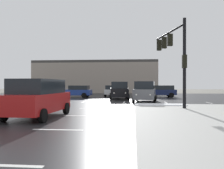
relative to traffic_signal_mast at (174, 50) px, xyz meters
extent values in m
plane|color=slate|center=(-5.96, 4.59, -4.41)|extent=(120.00, 120.00, 0.00)
cube|color=#232326|center=(-5.96, 4.59, -4.40)|extent=(44.00, 44.00, 0.02)
cube|color=white|center=(-0.96, 0.59, -4.24)|extent=(4.00, 1.60, 0.06)
cube|color=silver|center=(-5.96, -9.41, -4.38)|extent=(2.00, 0.15, 0.01)
cube|color=silver|center=(-5.96, -5.41, -4.38)|extent=(2.00, 0.15, 0.01)
cube|color=silver|center=(-5.96, -1.41, -4.38)|extent=(2.00, 0.15, 0.01)
cube|color=silver|center=(-5.96, 2.59, -4.38)|extent=(2.00, 0.15, 0.01)
cube|color=silver|center=(-5.96, 6.59, -4.38)|extent=(2.00, 0.15, 0.01)
cube|color=silver|center=(-5.96, 10.59, -4.38)|extent=(2.00, 0.15, 0.01)
cube|color=silver|center=(-5.96, 14.59, -4.38)|extent=(2.00, 0.15, 0.01)
cube|color=silver|center=(-5.96, 18.59, -4.38)|extent=(2.00, 0.15, 0.01)
cube|color=silver|center=(-5.96, 22.59, -4.38)|extent=(2.00, 0.15, 0.01)
cube|color=silver|center=(-15.96, 4.59, -4.38)|extent=(0.15, 2.00, 0.01)
cube|color=silver|center=(-11.96, 4.59, -4.38)|extent=(0.15, 2.00, 0.01)
cube|color=silver|center=(-7.96, 4.59, -4.38)|extent=(0.15, 2.00, 0.01)
cube|color=silver|center=(-3.96, 4.59, -4.38)|extent=(0.15, 2.00, 0.01)
cube|color=silver|center=(0.04, 4.59, -4.38)|extent=(0.15, 2.00, 0.01)
cube|color=silver|center=(4.04, 4.59, -4.38)|extent=(0.15, 2.00, 0.01)
cube|color=silver|center=(-2.46, 0.59, -4.38)|extent=(0.45, 7.00, 0.01)
cylinder|color=black|center=(0.43, -1.82, -1.18)|extent=(0.22, 0.22, 6.17)
cylinder|color=black|center=(-0.22, 0.95, 1.51)|extent=(1.44, 5.58, 0.14)
cube|color=black|center=(-0.16, 0.68, 0.88)|extent=(0.41, 0.36, 0.95)
sphere|color=red|center=(-0.20, 0.83, 1.17)|extent=(0.20, 0.20, 0.20)
cube|color=black|center=(-0.45, 1.92, 0.88)|extent=(0.41, 0.36, 0.95)
sphere|color=red|center=(-0.49, 2.08, 1.17)|extent=(0.20, 0.20, 0.20)
cube|color=black|center=(-0.75, 3.17, 0.88)|extent=(0.41, 0.36, 0.95)
sphere|color=red|center=(-0.78, 3.33, 1.17)|extent=(0.20, 0.20, 0.20)
cube|color=black|center=(0.43, -1.82, -1.07)|extent=(0.28, 0.36, 0.90)
cube|color=gray|center=(-10.76, 30.15, -1.44)|extent=(24.64, 8.00, 5.94)
cube|color=#3F3D3A|center=(-10.76, 30.15, 1.78)|extent=(24.64, 8.00, 0.50)
cube|color=#B21919|center=(-8.07, -6.21, -3.58)|extent=(2.15, 4.88, 0.95)
cube|color=black|center=(-8.07, -6.21, -2.73)|extent=(1.94, 3.43, 0.75)
cylinder|color=black|center=(-8.97, -4.54, -4.06)|extent=(0.25, 0.67, 0.66)
cylinder|color=black|center=(-7.02, -4.63, -4.06)|extent=(0.25, 0.67, 0.66)
cylinder|color=black|center=(-9.11, -7.80, -4.06)|extent=(0.25, 0.67, 0.66)
cylinder|color=black|center=(-7.16, -7.89, -4.06)|extent=(0.25, 0.67, 0.66)
sphere|color=white|center=(-8.59, -3.84, -3.58)|extent=(0.18, 0.18, 0.18)
sphere|color=white|center=(-7.34, -3.89, -3.58)|extent=(0.18, 0.18, 0.18)
cube|color=navy|center=(-10.79, 11.89, -3.71)|extent=(4.52, 1.86, 0.70)
cube|color=black|center=(-10.12, 11.88, -3.08)|extent=(2.50, 1.69, 0.55)
cylinder|color=black|center=(-12.34, 11.01, -4.06)|extent=(0.66, 0.23, 0.66)
cylinder|color=black|center=(-12.31, 12.81, -4.06)|extent=(0.66, 0.23, 0.66)
cylinder|color=black|center=(-9.28, 10.97, -4.06)|extent=(0.66, 0.23, 0.66)
cylinder|color=black|center=(-9.25, 12.77, -4.06)|extent=(0.66, 0.23, 0.66)
sphere|color=white|center=(-13.00, 11.35, -3.71)|extent=(0.18, 0.18, 0.18)
sphere|color=white|center=(-12.99, 12.50, -3.71)|extent=(0.18, 0.18, 0.18)
cube|color=#141E47|center=(0.29, 13.62, -3.71)|extent=(4.57, 1.97, 0.70)
cube|color=black|center=(0.97, 13.65, -3.08)|extent=(2.54, 1.75, 0.55)
cylinder|color=black|center=(-1.20, 12.66, -4.06)|extent=(0.67, 0.25, 0.66)
cylinder|color=black|center=(-1.27, 14.46, -4.06)|extent=(0.67, 0.25, 0.66)
cylinder|color=black|center=(1.86, 12.78, -4.06)|extent=(0.67, 0.25, 0.66)
cylinder|color=black|center=(1.79, 14.58, -4.06)|extent=(0.67, 0.25, 0.66)
sphere|color=white|center=(-1.88, 12.96, -3.71)|extent=(0.18, 0.18, 0.18)
sphere|color=white|center=(-1.93, 14.11, -3.71)|extent=(0.18, 0.18, 0.18)
cube|color=black|center=(-4.75, 9.29, -3.58)|extent=(2.43, 4.97, 0.95)
cube|color=black|center=(-4.75, 9.29, -2.73)|extent=(2.13, 3.52, 0.75)
cylinder|color=black|center=(-3.62, 7.77, -4.06)|extent=(0.29, 0.68, 0.66)
cylinder|color=black|center=(-5.56, 7.57, -4.06)|extent=(0.29, 0.68, 0.66)
cylinder|color=black|center=(-3.95, 11.02, -4.06)|extent=(0.29, 0.68, 0.66)
cylinder|color=black|center=(-5.89, 10.82, -4.06)|extent=(0.29, 0.68, 0.66)
sphere|color=white|center=(-3.89, 7.02, -3.58)|extent=(0.18, 0.18, 0.18)
sphere|color=white|center=(-5.14, 6.89, -3.58)|extent=(0.18, 0.18, 0.18)
cube|color=white|center=(-5.85, 15.28, -3.71)|extent=(2.28, 4.67, 0.70)
cube|color=black|center=(-5.93, 14.60, -3.08)|extent=(1.92, 2.64, 0.55)
cylinder|color=black|center=(-6.58, 16.90, -4.06)|extent=(0.29, 0.68, 0.66)
cylinder|color=black|center=(-4.79, 16.70, -4.06)|extent=(0.29, 0.68, 0.66)
cylinder|color=black|center=(-6.91, 13.85, -4.06)|extent=(0.29, 0.68, 0.66)
cylinder|color=black|center=(-5.13, 13.66, -4.06)|extent=(0.29, 0.68, 0.66)
sphere|color=white|center=(-6.18, 17.53, -3.71)|extent=(0.18, 0.18, 0.18)
sphere|color=white|center=(-5.04, 17.40, -3.71)|extent=(0.18, 0.18, 0.18)
cube|color=slate|center=(-1.89, 5.41, -3.58)|extent=(2.50, 5.00, 0.95)
cube|color=black|center=(-1.89, 5.41, -2.73)|extent=(2.18, 3.55, 0.75)
cylinder|color=black|center=(-1.12, 3.68, -4.06)|extent=(0.30, 0.68, 0.66)
cylinder|color=black|center=(-3.05, 3.91, -4.06)|extent=(0.30, 0.68, 0.66)
cylinder|color=black|center=(-0.73, 6.92, -4.06)|extent=(0.30, 0.68, 0.66)
cylinder|color=black|center=(-2.67, 7.15, -4.06)|extent=(0.30, 0.68, 0.66)
sphere|color=white|center=(-1.55, 3.01, -3.58)|extent=(0.18, 0.18, 0.18)
sphere|color=white|center=(-2.79, 3.15, -3.58)|extent=(0.18, 0.18, 0.18)
camera|label=1|loc=(-3.03, -18.27, -2.61)|focal=37.73mm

